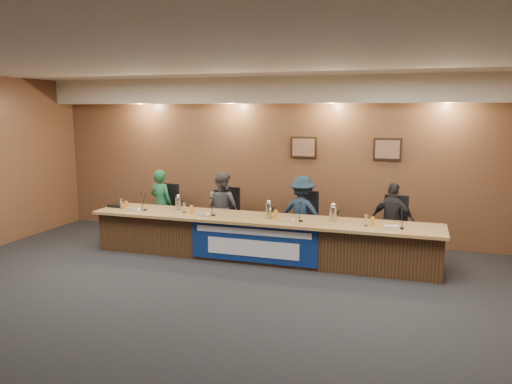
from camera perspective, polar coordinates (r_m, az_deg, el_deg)
floor at (r=6.72m, az=-5.89°, el=-13.27°), size 10.00×10.00×0.00m
ceiling at (r=6.23m, az=-6.40°, el=15.01°), size 10.00×8.00×0.04m
wall_back at (r=10.03m, az=3.25°, el=3.77°), size 10.00×0.04×3.20m
soffit at (r=9.75m, az=2.94°, el=11.55°), size 10.00×0.50×0.50m
dais_body at (r=8.74m, az=0.47°, el=-5.41°), size 6.00×0.80×0.70m
dais_top at (r=8.60m, az=0.37°, el=-3.07°), size 6.10×0.95×0.05m
banner at (r=8.35m, az=-0.39°, el=-5.90°), size 2.20×0.02×0.65m
banner_text_upper at (r=8.29m, az=-0.42°, el=-4.59°), size 2.00×0.01×0.10m
banner_text_lower at (r=8.36m, az=-0.42°, el=-6.45°), size 1.60×0.01×0.28m
wall_photo_left at (r=9.89m, az=5.47°, el=5.11°), size 0.52×0.04×0.42m
wall_photo_right at (r=9.67m, az=14.79°, el=4.74°), size 0.52×0.04×0.42m
panelist_a at (r=10.23m, az=-10.78°, el=-1.35°), size 0.57×0.43×1.41m
panelist_b at (r=9.67m, az=-3.87°, el=-1.82°), size 0.83×0.74×1.41m
panelist_c at (r=9.21m, az=5.27°, el=-2.46°), size 0.97×0.65×1.39m
panelist_d at (r=9.01m, az=15.37°, el=-3.20°), size 0.85×0.55×1.34m
office_chair_a at (r=10.36m, az=-10.48°, el=-2.46°), size 0.56×0.56×0.08m
office_chair_b at (r=9.81m, az=-3.63°, el=-3.00°), size 0.57×0.57×0.08m
office_chair_c at (r=9.36m, az=5.39°, el=-3.63°), size 0.56×0.56×0.08m
office_chair_d at (r=9.15m, az=15.35°, el=-4.23°), size 0.55×0.55×0.08m
nameplate_a at (r=9.33m, az=-13.96°, el=-1.93°), size 0.24×0.08×0.10m
microphone_a at (r=9.42m, az=-12.57°, el=-1.99°), size 0.07×0.07×0.02m
juice_glass_a at (r=9.61m, az=-14.63°, el=-1.45°), size 0.06×0.06×0.15m
water_glass_a at (r=9.69m, az=-15.12°, el=-1.30°), size 0.08×0.08×0.18m
nameplate_b at (r=8.71m, az=-6.32°, el=-2.51°), size 0.24×0.08×0.10m
microphone_b at (r=8.77m, az=-4.89°, el=-2.63°), size 0.07×0.07×0.02m
juice_glass_b at (r=8.96m, az=-7.36°, el=-2.00°), size 0.06×0.06×0.15m
water_glass_b at (r=9.05m, az=-8.22°, el=-1.80°), size 0.08×0.08×0.18m
nameplate_c at (r=8.23m, az=3.43°, el=-3.17°), size 0.24×0.08×0.10m
microphone_c at (r=8.31m, az=5.13°, el=-3.31°), size 0.07×0.07×0.02m
juice_glass_c at (r=8.47m, az=2.29°, el=-2.59°), size 0.06×0.06×0.15m
water_glass_c at (r=8.51m, az=1.55°, el=-2.43°), size 0.08×0.08×0.18m
nameplate_d at (r=7.96m, az=15.15°, el=-3.92°), size 0.24×0.08×0.10m
microphone_d at (r=8.09m, az=16.29°, el=-4.01°), size 0.07×0.07×0.02m
juice_glass_d at (r=8.15m, az=13.16°, el=-3.31°), size 0.06×0.06×0.15m
water_glass_d at (r=8.14m, az=12.48°, el=-3.19°), size 0.08×0.08×0.18m
carafe_left at (r=9.26m, az=-8.86°, el=-1.36°), size 0.11×0.11×0.24m
carafe_mid at (r=8.53m, az=1.47°, el=-2.12°), size 0.11×0.11×0.26m
carafe_right at (r=8.38m, az=8.81°, el=-2.50°), size 0.13×0.13×0.24m
speakerphone at (r=9.85m, az=-15.73°, el=-1.53°), size 0.32×0.32×0.05m
paper_stack at (r=8.16m, az=15.33°, el=-3.91°), size 0.26×0.33×0.01m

